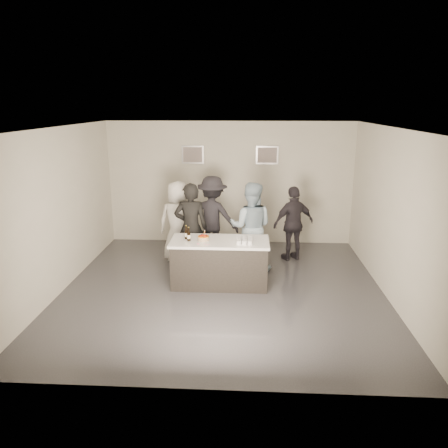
# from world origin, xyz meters

# --- Properties ---
(floor) EXTENTS (6.00, 6.00, 0.00)m
(floor) POSITION_xyz_m (0.00, 0.00, 0.00)
(floor) COLOR #3D3D42
(floor) RESTS_ON ground
(ceiling) EXTENTS (6.00, 6.00, 0.00)m
(ceiling) POSITION_xyz_m (0.00, 0.00, 3.00)
(ceiling) COLOR white
(wall_back) EXTENTS (6.00, 0.04, 3.00)m
(wall_back) POSITION_xyz_m (0.00, 3.00, 1.50)
(wall_back) COLOR beige
(wall_back) RESTS_ON ground
(wall_front) EXTENTS (6.00, 0.04, 3.00)m
(wall_front) POSITION_xyz_m (0.00, -3.00, 1.50)
(wall_front) COLOR beige
(wall_front) RESTS_ON ground
(wall_left) EXTENTS (0.04, 6.00, 3.00)m
(wall_left) POSITION_xyz_m (-3.00, 0.00, 1.50)
(wall_left) COLOR beige
(wall_left) RESTS_ON ground
(wall_right) EXTENTS (0.04, 6.00, 3.00)m
(wall_right) POSITION_xyz_m (3.00, 0.00, 1.50)
(wall_right) COLOR beige
(wall_right) RESTS_ON ground
(picture_left) EXTENTS (0.54, 0.04, 0.44)m
(picture_left) POSITION_xyz_m (-0.90, 2.97, 2.20)
(picture_left) COLOR #B2B2B7
(picture_left) RESTS_ON wall_back
(picture_right) EXTENTS (0.54, 0.04, 0.44)m
(picture_right) POSITION_xyz_m (0.90, 2.97, 2.20)
(picture_right) COLOR #B2B2B7
(picture_right) RESTS_ON wall_back
(bar_counter) EXTENTS (1.86, 0.86, 0.90)m
(bar_counter) POSITION_xyz_m (-0.07, 0.24, 0.45)
(bar_counter) COLOR white
(bar_counter) RESTS_ON ground
(cake) EXTENTS (0.21, 0.21, 0.07)m
(cake) POSITION_xyz_m (-0.37, 0.22, 0.94)
(cake) COLOR orange
(cake) RESTS_ON bar_counter
(beer_bottle_a) EXTENTS (0.07, 0.07, 0.26)m
(beer_bottle_a) POSITION_xyz_m (-0.71, 0.29, 1.03)
(beer_bottle_a) COLOR black
(beer_bottle_a) RESTS_ON bar_counter
(beer_bottle_b) EXTENTS (0.07, 0.07, 0.26)m
(beer_bottle_b) POSITION_xyz_m (-0.65, 0.17, 1.03)
(beer_bottle_b) COLOR black
(beer_bottle_b) RESTS_ON bar_counter
(tumbler_cluster) EXTENTS (0.30, 0.40, 0.08)m
(tumbler_cluster) POSITION_xyz_m (0.40, 0.16, 0.94)
(tumbler_cluster) COLOR orange
(tumbler_cluster) RESTS_ON bar_counter
(candles) EXTENTS (0.24, 0.08, 0.01)m
(candles) POSITION_xyz_m (-0.36, 0.00, 0.90)
(candles) COLOR pink
(candles) RESTS_ON bar_counter
(person_main_black) EXTENTS (0.71, 0.49, 1.87)m
(person_main_black) POSITION_xyz_m (-0.71, 0.96, 0.93)
(person_main_black) COLOR black
(person_main_black) RESTS_ON ground
(person_main_blue) EXTENTS (0.99, 0.81, 1.87)m
(person_main_blue) POSITION_xyz_m (0.52, 1.10, 0.93)
(person_main_blue) COLOR #95B0C3
(person_main_blue) RESTS_ON ground
(person_guest_left) EXTENTS (0.92, 0.63, 1.79)m
(person_guest_left) POSITION_xyz_m (-1.07, 1.58, 0.90)
(person_guest_left) COLOR silver
(person_guest_left) RESTS_ON ground
(person_guest_right) EXTENTS (1.06, 0.78, 1.67)m
(person_guest_right) POSITION_xyz_m (1.47, 1.77, 0.83)
(person_guest_right) COLOR #2A272E
(person_guest_right) RESTS_ON ground
(person_guest_back) EXTENTS (1.32, 0.94, 1.85)m
(person_guest_back) POSITION_xyz_m (-0.34, 1.90, 0.93)
(person_guest_back) COLOR #232228
(person_guest_back) RESTS_ON ground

